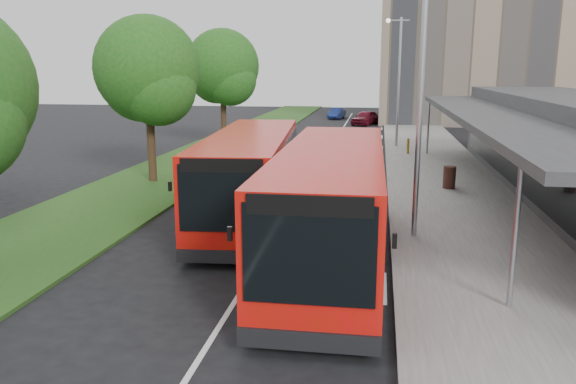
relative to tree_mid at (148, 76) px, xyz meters
name	(u,v)px	position (x,y,z in m)	size (l,w,h in m)	color
ground	(265,254)	(7.01, -9.05, -4.75)	(120.00, 120.00, 0.00)	black
pavement	(427,152)	(13.01, 10.95, -4.68)	(5.00, 80.00, 0.15)	slate
grass_verge	(220,148)	(0.01, 10.95, -4.70)	(5.00, 80.00, 0.10)	#204415
lane_centre_line	(320,165)	(7.01, 5.95, -4.75)	(0.12, 70.00, 0.01)	silver
kerb_dashes	(382,155)	(10.31, 9.95, -4.75)	(0.12, 56.00, 0.01)	silver
office_block	(502,25)	(21.01, 32.95, 4.25)	(22.00, 12.00, 18.00)	gray
tree_mid	(148,76)	(0.00, 0.00, 0.00)	(4.59, 4.59, 7.37)	#331E14
tree_far	(222,71)	(0.00, 12.00, 0.14)	(4.71, 4.71, 7.58)	#331E14
lamp_post_near	(418,82)	(11.13, -7.05, -0.04)	(1.44, 0.28, 8.00)	#9B9DA4
lamp_post_far	(398,74)	(11.13, 12.95, -0.04)	(1.44, 0.28, 8.00)	#9B9DA4
bus_main	(331,205)	(8.89, -9.38, -3.18)	(2.94, 10.87, 3.07)	red
bus_second	(251,176)	(5.81, -5.42, -3.24)	(3.54, 10.60, 2.95)	red
litter_bin	(449,177)	(13.05, 0.11, -4.14)	(0.51, 0.51, 0.93)	#3C2018
bollard	(408,146)	(11.81, 9.84, -4.17)	(0.14, 0.14, 0.88)	#E2A20B
car_near	(366,118)	(8.86, 28.05, -4.10)	(1.55, 3.85, 1.31)	#5E0D1D
car_far	(337,113)	(5.79, 33.97, -4.20)	(1.18, 3.39, 1.12)	navy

